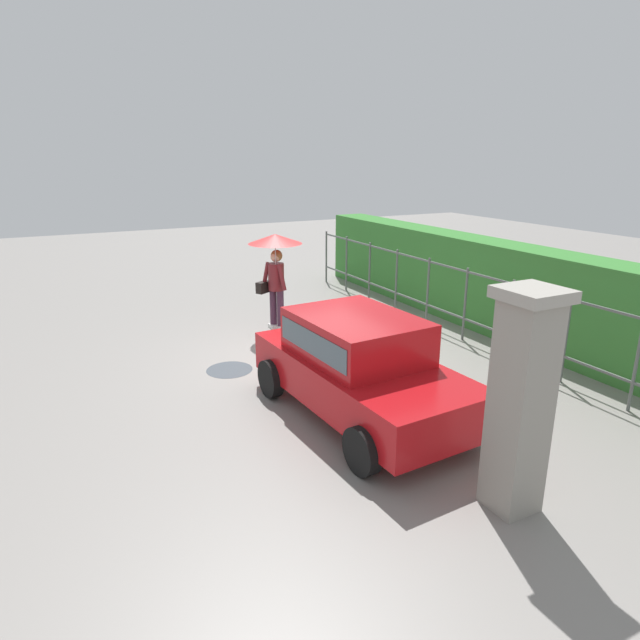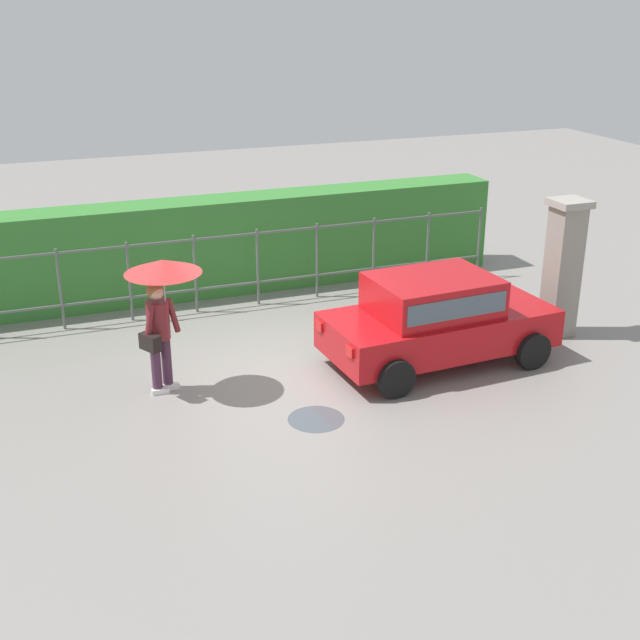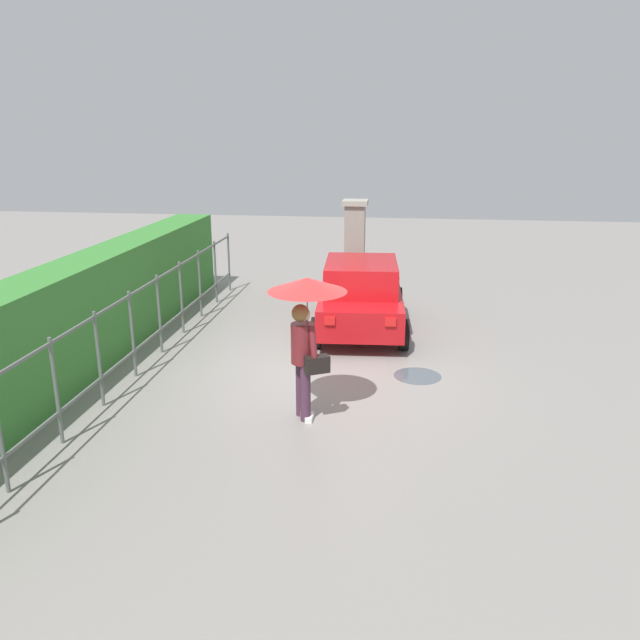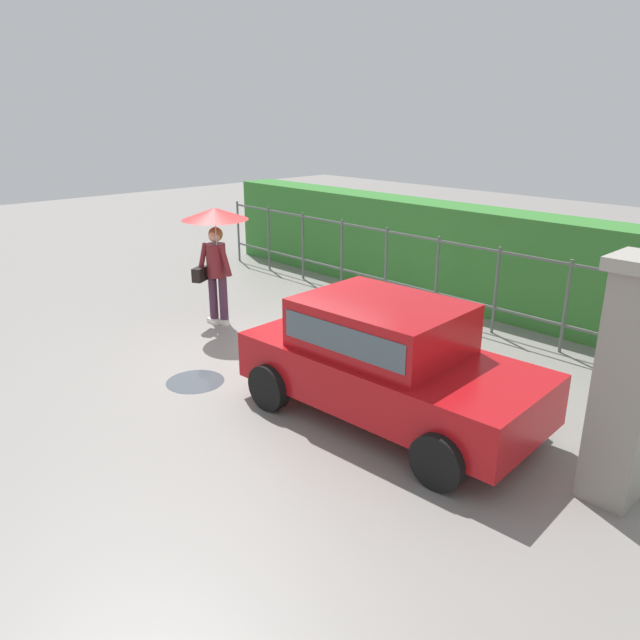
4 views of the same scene
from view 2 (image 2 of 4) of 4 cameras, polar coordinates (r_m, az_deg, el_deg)
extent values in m
plane|color=gray|center=(13.27, -2.54, -3.57)|extent=(40.00, 40.00, 0.00)
cube|color=#B71116|center=(13.53, 8.17, -0.59)|extent=(3.79, 1.86, 0.60)
cube|color=#B71116|center=(13.25, 7.75, 1.71)|extent=(1.98, 1.55, 0.60)
cube|color=#4C5B66|center=(13.24, 7.75, 1.79)|extent=(1.83, 1.56, 0.33)
cylinder|color=black|center=(14.94, 10.49, 0.26)|extent=(0.61, 0.22, 0.60)
cylinder|color=black|center=(13.70, 14.41, -2.07)|extent=(0.61, 0.22, 0.60)
cylinder|color=black|center=(13.75, 1.83, -1.28)|extent=(0.61, 0.22, 0.60)
cylinder|color=black|center=(12.39, 5.22, -4.02)|extent=(0.61, 0.22, 0.60)
cube|color=red|center=(13.10, 0.00, -0.42)|extent=(0.07, 0.20, 0.16)
cube|color=red|center=(12.18, 2.11, -2.18)|extent=(0.07, 0.20, 0.16)
cylinder|color=#47283D|center=(12.76, -10.49, -2.88)|extent=(0.15, 0.15, 0.86)
cylinder|color=#47283D|center=(12.65, -11.20, -3.15)|extent=(0.15, 0.15, 0.86)
cube|color=white|center=(12.88, -10.21, -4.53)|extent=(0.26, 0.10, 0.08)
cube|color=white|center=(12.78, -10.91, -4.82)|extent=(0.26, 0.10, 0.08)
cylinder|color=maroon|center=(12.43, -11.07, 0.01)|extent=(0.34, 0.34, 0.58)
sphere|color=#DBAD89|center=(12.28, -11.21, 1.87)|extent=(0.22, 0.22, 0.22)
sphere|color=olive|center=(12.30, -11.31, 1.99)|extent=(0.25, 0.25, 0.25)
cylinder|color=maroon|center=(12.49, -10.07, 0.32)|extent=(0.24, 0.19, 0.56)
cylinder|color=maroon|center=(12.24, -11.66, -0.24)|extent=(0.24, 0.19, 0.56)
cylinder|color=#B2B2B7|center=(12.28, -10.61, 1.49)|extent=(0.02, 0.02, 0.77)
cone|color=red|center=(12.13, -10.76, 3.64)|extent=(1.12, 1.12, 0.20)
cube|color=black|center=(12.29, -11.60, -1.51)|extent=(0.30, 0.38, 0.24)
cube|color=gray|center=(14.94, 16.32, 3.21)|extent=(0.48, 0.48, 2.30)
cube|color=#9E998E|center=(14.62, 16.81, 7.71)|extent=(0.60, 0.60, 0.12)
cylinder|color=#59605B|center=(15.37, -17.43, 2.01)|extent=(0.05, 0.05, 1.50)
cylinder|color=#59605B|center=(15.46, -12.96, 2.58)|extent=(0.05, 0.05, 1.50)
cylinder|color=#59605B|center=(15.65, -8.57, 3.12)|extent=(0.05, 0.05, 1.50)
cylinder|color=#59605B|center=(15.92, -4.31, 3.63)|extent=(0.05, 0.05, 1.50)
cylinder|color=#59605B|center=(16.28, -0.21, 4.10)|extent=(0.05, 0.05, 1.50)
cylinder|color=#59605B|center=(16.73, 3.70, 4.53)|extent=(0.05, 0.05, 1.50)
cylinder|color=#59605B|center=(17.24, 7.39, 4.92)|extent=(0.05, 0.05, 1.50)
cylinder|color=#59605B|center=(17.83, 10.86, 5.26)|extent=(0.05, 0.05, 1.50)
cube|color=#59605B|center=(15.58, -6.53, 5.72)|extent=(10.92, 0.03, 0.04)
cube|color=#59605B|center=(15.87, -6.38, 2.35)|extent=(10.92, 0.03, 0.04)
cube|color=#387F33|center=(16.67, -7.35, 5.06)|extent=(11.92, 0.90, 1.90)
cylinder|color=#4C545B|center=(11.84, -0.27, -6.82)|extent=(0.81, 0.81, 0.00)
camera|label=1|loc=(14.36, 39.15, 8.80)|focal=30.39mm
camera|label=3|loc=(12.16, -53.27, 5.52)|focal=35.37mm
camera|label=4|loc=(12.08, 40.25, 6.83)|focal=33.84mm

